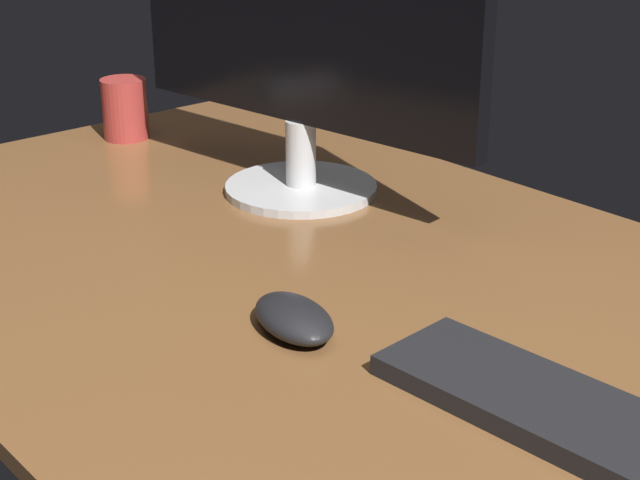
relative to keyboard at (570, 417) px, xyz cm
name	(u,v)px	position (x,y,z in cm)	size (l,w,h in cm)	color
desk	(308,277)	(-39.57, 4.18, -1.99)	(140.00, 84.00, 2.00)	brown
keyboard	(570,417)	(0.00, 0.00, 0.00)	(36.08, 11.19, 1.98)	black
computer_mouse	(294,318)	(-28.76, -6.81, 0.60)	(11.45, 6.70, 3.18)	black
coffee_mug	(125,109)	(-99.05, 15.48, 3.93)	(7.32, 7.32, 9.83)	#B23833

